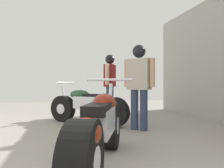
{
  "coord_description": "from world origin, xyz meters",
  "views": [
    {
      "loc": [
        -0.68,
        -0.38,
        0.88
      ],
      "look_at": [
        0.17,
        3.12,
        0.88
      ],
      "focal_mm": 34.82,
      "sensor_mm": 36.0,
      "label": 1
    }
  ],
  "objects": [
    {
      "name": "mechanic_in_blue",
      "position": [
        0.81,
        3.54,
        0.98
      ],
      "size": [
        0.52,
        0.53,
        1.63
      ],
      "color": "#2D3851",
      "rests_on": "ground_plane"
    },
    {
      "name": "ground_plane",
      "position": [
        0.0,
        3.13,
        0.0
      ],
      "size": [
        15.05,
        15.05,
        0.0
      ],
      "primitive_type": "plane",
      "color": "gray"
    },
    {
      "name": "mechanic_with_helmet",
      "position": [
        0.71,
        5.57,
        1.03
      ],
      "size": [
        0.43,
        0.64,
        1.71
      ],
      "color": "#384766",
      "rests_on": "ground_plane"
    },
    {
      "name": "motorcycle_black_naked",
      "position": [
        -0.05,
        4.36,
        0.4
      ],
      "size": [
        1.59,
        1.46,
        0.93
      ],
      "color": "black",
      "rests_on": "ground_plane"
    },
    {
      "name": "motorcycle_maroon_cruiser",
      "position": [
        -0.27,
        1.82,
        0.4
      ],
      "size": [
        0.99,
        1.97,
        0.95
      ],
      "color": "black",
      "rests_on": "ground_plane"
    }
  ]
}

